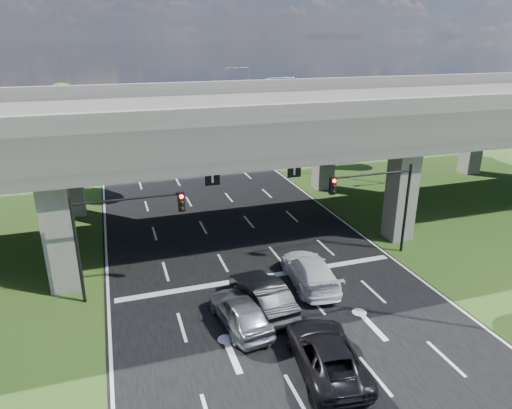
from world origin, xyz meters
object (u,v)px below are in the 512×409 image
streetlight_beyond (246,98)px  car_trailing (326,354)px  signal_left (119,226)px  streetlight_far (291,117)px  signal_right (379,196)px  car_white (310,271)px  car_silver (240,312)px  car_dark (262,295)px

streetlight_beyond → car_trailing: size_ratio=1.80×
signal_left → streetlight_far: 26.95m
signal_right → car_trailing: (-7.83, -8.87, -3.38)m
streetlight_beyond → car_white: size_ratio=1.77×
signal_left → streetlight_beyond: (17.92, 36.06, 1.66)m
streetlight_far → car_white: 23.90m
car_white → car_trailing: size_ratio=1.02×
car_silver → car_trailing: 4.90m
car_silver → car_dark: bearing=-151.8°
signal_right → car_silver: 11.94m
car_silver → car_white: size_ratio=0.84×
car_silver → car_dark: (1.53, 1.08, 0.04)m
streetlight_beyond → car_dark: 41.55m
car_silver → car_trailing: (2.61, -4.14, -0.04)m
signal_right → car_silver: (-10.45, -4.73, -3.34)m
streetlight_far → streetlight_beyond: (0.00, 16.00, 0.00)m
streetlight_beyond → signal_right: bearing=-93.6°
streetlight_far → car_silver: bearing=-117.2°
signal_right → car_white: size_ratio=1.06×
signal_right → car_trailing: bearing=-131.4°
car_dark → car_white: car_dark is taller
streetlight_far → car_trailing: 31.05m
signal_right → streetlight_far: size_ratio=0.60×
signal_right → car_silver: bearing=-155.6°
streetlight_far → car_silver: 28.31m
streetlight_far → streetlight_beyond: 16.00m
car_white → signal_right: bearing=-154.2°
signal_right → streetlight_far: bearing=83.5°
car_silver → car_white: bearing=-158.2°
car_silver → signal_right: bearing=-162.6°
streetlight_far → car_silver: size_ratio=2.10×
signal_left → car_trailing: bearing=-48.6°
car_silver → signal_left: bearing=-49.3°
streetlight_far → car_trailing: streetlight_far is taller
signal_right → signal_left: (-15.65, 0.00, 0.00)m
signal_left → streetlight_far: bearing=48.2°
signal_left → car_trailing: size_ratio=1.08×
signal_right → car_white: signal_right is taller
signal_left → car_trailing: signal_left is taller
signal_right → car_white: bearing=-160.0°
signal_right → car_trailing: size_ratio=1.08×
signal_left → streetlight_far: size_ratio=0.60×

